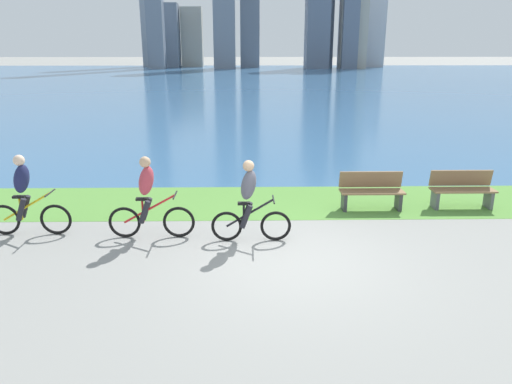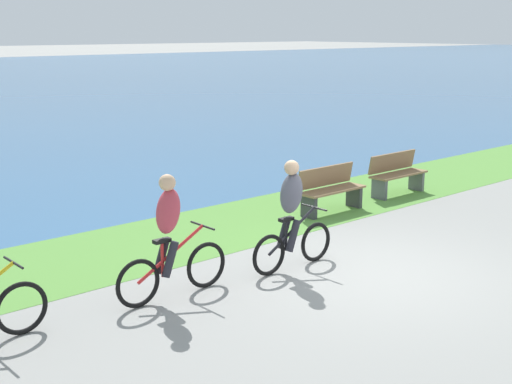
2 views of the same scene
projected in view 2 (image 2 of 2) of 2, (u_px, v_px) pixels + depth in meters
name	position (u px, v px, depth m)	size (l,w,h in m)	color
ground_plane	(376.00, 274.00, 10.25)	(300.00, 300.00, 0.00)	gray
grass_strip_bayside	(227.00, 225.00, 12.80)	(120.00, 2.66, 0.01)	#59933D
cyclist_lead	(292.00, 215.00, 10.31)	(1.60, 0.52, 1.66)	black
cyclist_trailing	(170.00, 238.00, 9.16)	(1.75, 0.52, 1.69)	black
bench_near_path	(330.00, 190.00, 13.66)	(1.50, 0.47, 0.90)	olive
bench_far_along_path	(397.00, 174.00, 15.14)	(1.50, 0.47, 0.90)	olive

